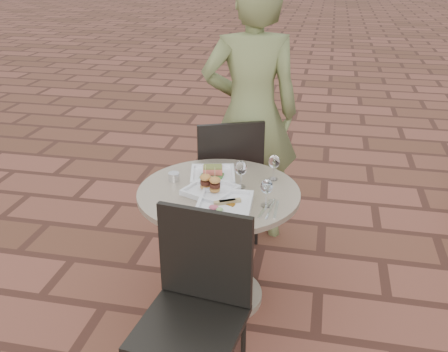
% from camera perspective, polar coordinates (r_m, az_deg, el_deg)
% --- Properties ---
extents(ground, '(60.00, 60.00, 0.00)m').
position_cam_1_polar(ground, '(2.95, 1.97, -16.76)').
color(ground, brown).
rests_on(ground, ground).
extents(cafe_table, '(0.90, 0.90, 0.73)m').
position_cam_1_polar(cafe_table, '(2.87, -0.59, -6.05)').
color(cafe_table, gray).
rests_on(cafe_table, ground).
extents(chair_far, '(0.58, 0.58, 0.93)m').
position_cam_1_polar(chair_far, '(3.43, 0.44, 0.55)').
color(chair_far, black).
rests_on(chair_far, ground).
extents(chair_near, '(0.49, 0.49, 0.93)m').
position_cam_1_polar(chair_near, '(2.27, -3.11, -13.61)').
color(chair_near, black).
rests_on(chair_near, ground).
extents(diner, '(0.76, 0.59, 1.83)m').
position_cam_1_polar(diner, '(3.42, 3.10, 6.98)').
color(diner, brown).
rests_on(diner, ground).
extents(plate_salmon, '(0.30, 0.30, 0.07)m').
position_cam_1_polar(plate_salmon, '(2.90, -1.30, 0.23)').
color(plate_salmon, white).
rests_on(plate_salmon, cafe_table).
extents(plate_sliders, '(0.32, 0.32, 0.16)m').
position_cam_1_polar(plate_sliders, '(2.72, -1.58, -1.32)').
color(plate_sliders, white).
rests_on(plate_sliders, cafe_table).
extents(plate_tuna, '(0.29, 0.29, 0.03)m').
position_cam_1_polar(plate_tuna, '(2.58, 0.08, -3.12)').
color(plate_tuna, white).
rests_on(plate_tuna, cafe_table).
extents(wine_glass_right, '(0.06, 0.06, 0.15)m').
position_cam_1_polar(wine_glass_right, '(2.56, 4.90, -1.29)').
color(wine_glass_right, white).
rests_on(wine_glass_right, cafe_table).
extents(wine_glass_mid, '(0.07, 0.07, 0.16)m').
position_cam_1_polar(wine_glass_mid, '(2.75, 1.94, 0.82)').
color(wine_glass_mid, white).
rests_on(wine_glass_mid, cafe_table).
extents(wine_glass_far, '(0.06, 0.06, 0.15)m').
position_cam_1_polar(wine_glass_far, '(2.85, 5.74, 1.56)').
color(wine_glass_far, white).
rests_on(wine_glass_far, cafe_table).
extents(steel_ramekin, '(0.08, 0.08, 0.05)m').
position_cam_1_polar(steel_ramekin, '(2.87, -5.75, -0.08)').
color(steel_ramekin, silver).
rests_on(steel_ramekin, cafe_table).
extents(cutlery_set, '(0.11, 0.23, 0.00)m').
position_cam_1_polar(cutlery_set, '(2.57, 5.34, -3.76)').
color(cutlery_set, silver).
rests_on(cutlery_set, cafe_table).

